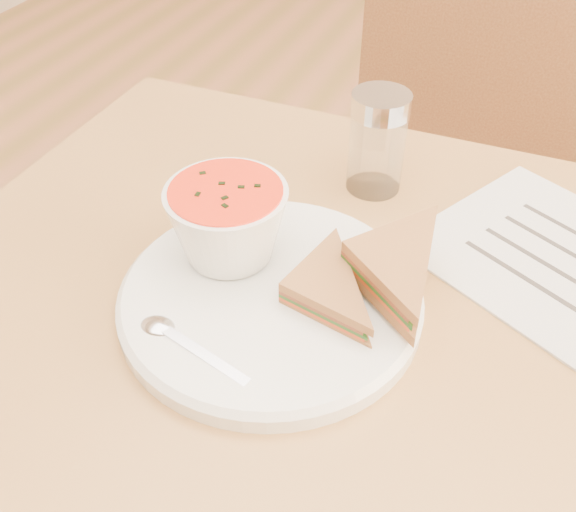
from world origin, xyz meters
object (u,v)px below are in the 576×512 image
at_px(chair_far, 433,226).
at_px(dining_table, 368,511).
at_px(soup_bowl, 228,226).
at_px(condiment_shaker, 377,143).
at_px(plate, 271,299).

bearing_deg(chair_far, dining_table, 96.77).
relative_size(dining_table, chair_far, 1.02).
distance_m(soup_bowl, condiment_shaker, 0.22).
height_order(chair_far, condiment_shaker, chair_far).
bearing_deg(plate, dining_table, 13.88).
relative_size(chair_far, soup_bowl, 8.21).
distance_m(dining_table, soup_bowl, 0.47).
bearing_deg(dining_table, chair_far, 94.67).
height_order(soup_bowl, condiment_shaker, condiment_shaker).
xyz_separation_m(plate, soup_bowl, (-0.06, 0.03, 0.05)).
distance_m(plate, soup_bowl, 0.08).
height_order(dining_table, chair_far, chair_far).
height_order(chair_far, plate, chair_far).
relative_size(dining_table, condiment_shaker, 8.26).
xyz_separation_m(dining_table, chair_far, (-0.04, 0.49, 0.11)).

